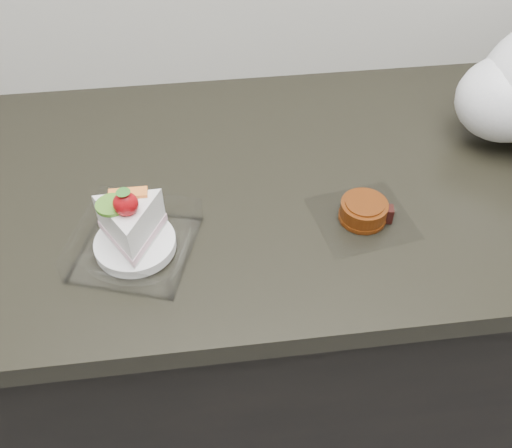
# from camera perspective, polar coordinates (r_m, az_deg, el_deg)

# --- Properties ---
(counter) EXTENTS (2.04, 0.64, 0.90)m
(counter) POSITION_cam_1_polar(r_m,az_deg,el_deg) (1.31, 1.28, -10.13)
(counter) COLOR black
(counter) RESTS_ON ground
(cake_tray) EXTENTS (0.21, 0.21, 0.13)m
(cake_tray) POSITION_cam_1_polar(r_m,az_deg,el_deg) (0.84, -12.20, -0.99)
(cake_tray) COLOR white
(cake_tray) RESTS_ON counter
(mooncake_wrap) EXTENTS (0.17, 0.16, 0.03)m
(mooncake_wrap) POSITION_cam_1_polar(r_m,az_deg,el_deg) (0.90, 10.76, 1.17)
(mooncake_wrap) COLOR white
(mooncake_wrap) RESTS_ON counter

